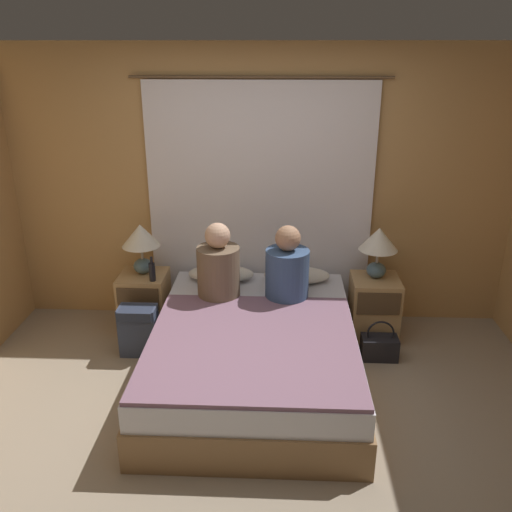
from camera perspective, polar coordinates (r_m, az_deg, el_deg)
ground_plane at (r=3.91m, az=-0.64°, el=-17.76°), size 16.00×16.00×0.00m
wall_back at (r=4.93m, az=0.45°, el=7.09°), size 4.63×0.06×2.50m
curtain_panel at (r=4.91m, az=0.42°, el=5.33°), size 2.21×0.02×2.23m
bed at (r=4.26m, az=-0.20°, el=-10.26°), size 1.55×2.09×0.48m
nightstand_left at (r=5.04m, az=-11.62°, el=-4.82°), size 0.41×0.42×0.56m
nightstand_right at (r=4.96m, az=12.29°, el=-5.30°), size 0.41×0.42×0.56m
lamp_left at (r=4.85m, az=-12.02°, el=1.68°), size 0.34×0.34×0.46m
lamp_right at (r=4.77m, az=12.77°, el=1.29°), size 0.34×0.34×0.46m
pillow_left at (r=4.90m, az=-3.70°, el=-1.87°), size 0.59×0.30×0.12m
pillow_right at (r=4.87m, az=4.30°, el=-2.01°), size 0.59×0.30×0.12m
blanket_on_bed at (r=3.89m, az=-0.40°, el=-9.18°), size 1.49×1.47×0.03m
person_left_in_bed at (r=4.49m, az=-3.98°, el=-1.23°), size 0.36×0.36×0.65m
person_right_in_bed at (r=4.46m, az=3.30°, el=-1.46°), size 0.36×0.36×0.64m
beer_bottle_on_left_stand at (r=4.75m, az=-10.88°, el=-1.59°), size 0.06×0.06×0.22m
backpack_on_floor at (r=4.70m, az=-12.26°, el=-7.40°), size 0.31×0.21×0.44m
handbag_on_floor at (r=4.71m, az=12.86°, el=-9.28°), size 0.30×0.18×0.35m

